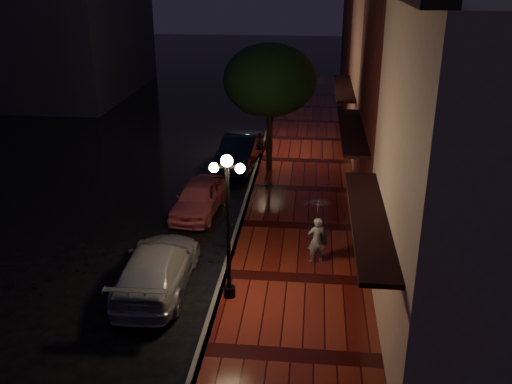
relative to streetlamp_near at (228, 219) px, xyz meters
The scene contains 15 objects.
ground 5.65m from the streetlamp_near, 94.00° to the left, with size 120.00×120.00×0.00m, color black.
sidewalk 5.91m from the streetlamp_near, 69.19° to the left, with size 4.50×60.00×0.15m, color #410E0B.
curb 5.61m from the streetlamp_near, 94.00° to the left, with size 0.25×60.00×0.15m, color #595451.
storefront_near 6.92m from the streetlamp_near, ahead, with size 5.00×8.00×8.50m, color gray.
storefront_mid 10.08m from the streetlamp_near, 46.47° to the left, with size 5.00×8.00×11.00m, color #511914.
storefront_far 16.52m from the streetlamp_near, 66.09° to the left, with size 5.00×8.00×9.00m, color #8C5951.
storefront_extra 25.98m from the streetlamp_near, 75.10° to the left, with size 5.00×12.00×10.00m, color #511914.
streetlamp_near is the anchor object (origin of this frame).
streetlamp_far 14.00m from the streetlamp_near, 90.00° to the left, with size 0.96×0.36×4.31m.
street_tree 11.12m from the streetlamp_near, 88.65° to the left, with size 4.16×4.16×5.80m.
pink_car 6.70m from the streetlamp_near, 109.04° to the left, with size 1.57×3.89×1.33m, color #C55158.
navy_car 12.00m from the streetlamp_near, 95.96° to the left, with size 1.61×4.61×1.52m, color black.
silver_car 2.98m from the streetlamp_near, 168.65° to the left, with size 1.98×4.86×1.41m, color #93939A.
woman_with_umbrella 3.54m from the streetlamp_near, 42.87° to the left, with size 0.91×0.92×2.18m.
parking_meter 6.31m from the streetlamp_near, 83.87° to the left, with size 0.13×0.10×1.29m.
Camera 1 is at (2.59, -19.08, 9.17)m, focal length 40.00 mm.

